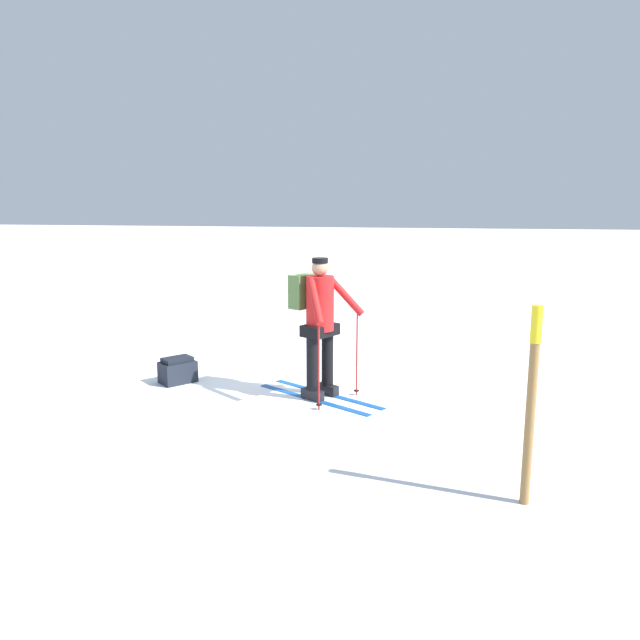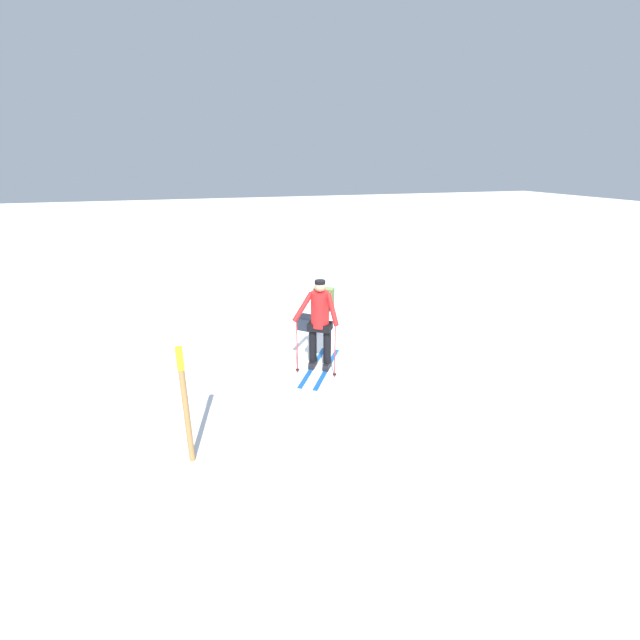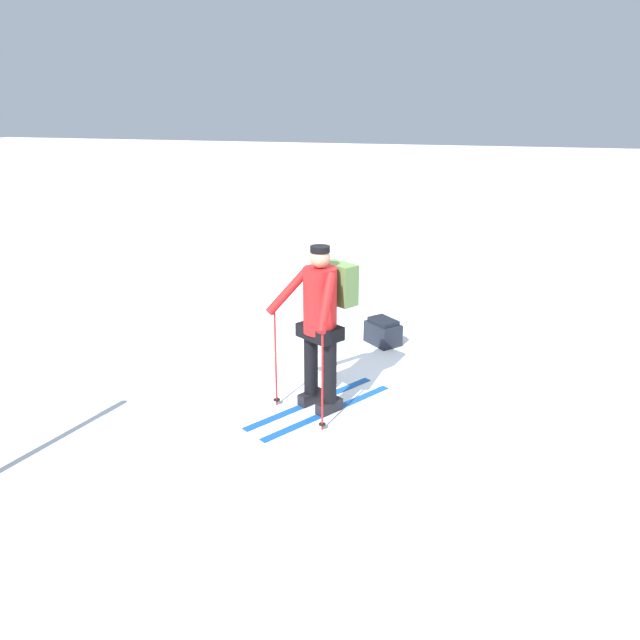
# 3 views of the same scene
# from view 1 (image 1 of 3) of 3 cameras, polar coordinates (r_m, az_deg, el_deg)

# --- Properties ---
(ground_plane) EXTENTS (80.00, 80.00, 0.00)m
(ground_plane) POSITION_cam_1_polar(r_m,az_deg,el_deg) (8.78, -3.96, -5.26)
(ground_plane) COLOR white
(skier) EXTENTS (1.26, 1.70, 1.76)m
(skier) POSITION_cam_1_polar(r_m,az_deg,el_deg) (7.70, -0.18, 0.31)
(skier) COLOR #144C9E
(skier) RESTS_ON ground_plane
(dropped_backpack) EXTENTS (0.55, 0.54, 0.35)m
(dropped_backpack) POSITION_cam_1_polar(r_m,az_deg,el_deg) (8.71, -12.88, -4.52)
(dropped_backpack) COLOR black
(dropped_backpack) RESTS_ON ground_plane
(trail_marker) EXTENTS (0.09, 0.09, 1.67)m
(trail_marker) POSITION_cam_1_polar(r_m,az_deg,el_deg) (5.30, 18.80, -6.23)
(trail_marker) COLOR olive
(trail_marker) RESTS_ON ground_plane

